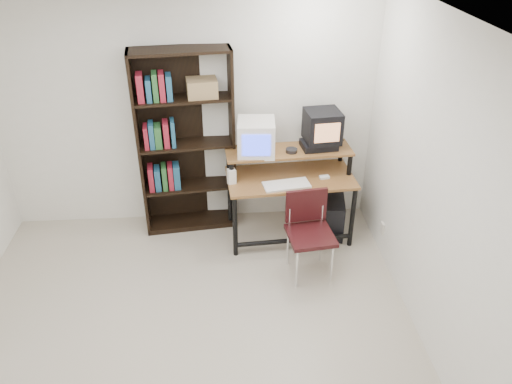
{
  "coord_description": "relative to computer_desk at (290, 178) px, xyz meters",
  "views": [
    {
      "loc": [
        0.38,
        -3.0,
        3.26
      ],
      "look_at": [
        0.67,
        1.1,
        0.82
      ],
      "focal_mm": 35.0,
      "sensor_mm": 36.0,
      "label": 1
    }
  ],
  "objects": [
    {
      "name": "keyboard",
      "position": [
        -0.06,
        -0.21,
        0.04
      ],
      "size": [
        0.5,
        0.28,
        0.03
      ],
      "primitive_type": "cube",
      "rotation": [
        0.0,
        0.0,
        0.16
      ],
      "color": "silver",
      "rests_on": "computer_desk"
    },
    {
      "name": "computer_desk",
      "position": [
        0.0,
        0.0,
        0.0
      ],
      "size": [
        1.36,
        0.75,
        0.98
      ],
      "rotation": [
        0.0,
        0.0,
        0.07
      ],
      "color": "brown",
      "rests_on": "floor"
    },
    {
      "name": "ceiling",
      "position": [
        -1.06,
        -1.56,
        1.9
      ],
      "size": [
        4.0,
        4.0,
        0.01
      ],
      "primitive_type": "cube",
      "color": "white",
      "rests_on": "back_wall"
    },
    {
      "name": "crt_tv",
      "position": [
        0.34,
        0.16,
        0.52
      ],
      "size": [
        0.38,
        0.38,
        0.33
      ],
      "rotation": [
        0.0,
        0.0,
        0.11
      ],
      "color": "black",
      "rests_on": "vcr"
    },
    {
      "name": "school_chair",
      "position": [
        0.11,
        -0.64,
        -0.17
      ],
      "size": [
        0.48,
        0.48,
        0.86
      ],
      "rotation": [
        0.0,
        0.0,
        0.12
      ],
      "color": "black",
      "rests_on": "floor"
    },
    {
      "name": "crt_monitor",
      "position": [
        -0.35,
        0.08,
        0.45
      ],
      "size": [
        0.4,
        0.41,
        0.36
      ],
      "rotation": [
        0.0,
        0.0,
        -0.06
      ],
      "color": "silver",
      "rests_on": "computer_desk"
    },
    {
      "name": "bookshelf",
      "position": [
        -1.09,
        0.3,
        0.32
      ],
      "size": [
        1.04,
        0.45,
        2.01
      ],
      "rotation": [
        0.0,
        0.0,
        0.12
      ],
      "color": "black",
      "rests_on": "floor"
    },
    {
      "name": "desk_speaker",
      "position": [
        -0.62,
        -0.11,
        0.1
      ],
      "size": [
        0.1,
        0.09,
        0.17
      ],
      "primitive_type": "cube",
      "rotation": [
        0.0,
        0.0,
        0.25
      ],
      "color": "silver",
      "rests_on": "computer_desk"
    },
    {
      "name": "mousepad",
      "position": [
        0.33,
        -0.09,
        0.02
      ],
      "size": [
        0.23,
        0.19,
        0.01
      ],
      "primitive_type": "cube",
      "rotation": [
        0.0,
        0.0,
        0.04
      ],
      "color": "black",
      "rests_on": "computer_desk"
    },
    {
      "name": "pc_tower",
      "position": [
        0.51,
        -0.01,
        -0.49
      ],
      "size": [
        0.27,
        0.48,
        0.42
      ],
      "primitive_type": "cube",
      "rotation": [
        0.0,
        0.0,
        -0.16
      ],
      "color": "black",
      "rests_on": "floor"
    },
    {
      "name": "back_wall",
      "position": [
        -1.06,
        0.44,
        0.6
      ],
      "size": [
        4.0,
        0.01,
        2.6
      ],
      "primitive_type": "cube",
      "color": "white",
      "rests_on": "floor"
    },
    {
      "name": "wall_outlet",
      "position": [
        0.93,
        -0.41,
        -0.4
      ],
      "size": [
        0.02,
        0.08,
        0.12
      ],
      "primitive_type": "cube",
      "color": "beige",
      "rests_on": "right_wall"
    },
    {
      "name": "right_wall",
      "position": [
        0.94,
        -1.56,
        0.6
      ],
      "size": [
        0.01,
        4.0,
        2.6
      ],
      "primitive_type": "cube",
      "color": "white",
      "rests_on": "floor"
    },
    {
      "name": "floor",
      "position": [
        -1.06,
        -1.56,
        -0.71
      ],
      "size": [
        4.0,
        4.0,
        0.01
      ],
      "primitive_type": "cube",
      "color": "beige",
      "rests_on": "ground"
    },
    {
      "name": "cd_spindle",
      "position": [
        0.01,
        0.05,
        0.29
      ],
      "size": [
        0.12,
        0.12,
        0.05
      ],
      "primitive_type": "cylinder",
      "rotation": [
        0.0,
        0.0,
        0.03
      ],
      "color": "#26262B",
      "rests_on": "computer_desk"
    },
    {
      "name": "mouse",
      "position": [
        0.35,
        -0.08,
        0.04
      ],
      "size": [
        0.11,
        0.07,
        0.03
      ],
      "primitive_type": "cube",
      "rotation": [
        0.0,
        0.0,
        0.15
      ],
      "color": "white",
      "rests_on": "mousepad"
    },
    {
      "name": "vcr",
      "position": [
        0.31,
        0.14,
        0.31
      ],
      "size": [
        0.39,
        0.3,
        0.08
      ],
      "primitive_type": "cube",
      "rotation": [
        0.0,
        0.0,
        0.11
      ],
      "color": "black",
      "rests_on": "computer_desk"
    }
  ]
}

